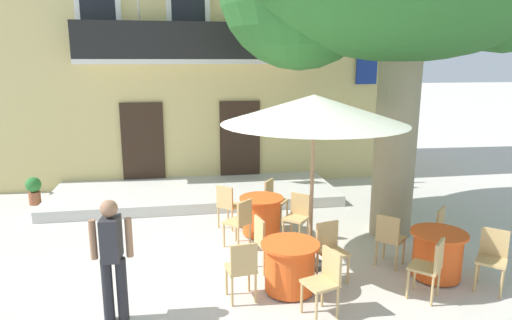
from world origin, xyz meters
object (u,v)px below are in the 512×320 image
object	(u,v)px
cafe_chair_front_1	(298,214)
ground_planter_left	(34,189)
cafe_chair_near_tree_0	(325,278)
cafe_chair_front_2	(273,198)
cafe_chair_near_tree_1	(330,247)
cafe_chair_near_tree_3	(242,267)
pedestrian_near_entrance	(112,254)
cafe_chair_middle_1	(492,255)
cafe_chair_front_3	(228,204)
cafe_chair_middle_2	(446,231)
cafe_chair_front_0	(240,220)
cafe_table_middle	(437,254)
cafe_table_front	(261,215)
cafe_chair_middle_3	(389,237)
cafe_chair_middle_0	(430,265)
cafe_chair_near_tree_2	(265,240)
cafe_table_near_tree	(290,266)
cafe_umbrella	(314,110)

from	to	relation	value
cafe_chair_front_1	ground_planter_left	size ratio (longest dim) A/B	1.36
cafe_chair_near_tree_0	ground_planter_left	size ratio (longest dim) A/B	1.36
cafe_chair_front_2	cafe_chair_near_tree_1	bearing A→B (deg)	-82.82
cafe_chair_near_tree_3	pedestrian_near_entrance	world-z (taller)	pedestrian_near_entrance
cafe_chair_near_tree_3	cafe_chair_front_1	bearing A→B (deg)	56.23
cafe_chair_near_tree_1	ground_planter_left	xyz separation A→B (m)	(-5.72, 4.81, -0.15)
cafe_chair_middle_1	cafe_chair_front_3	world-z (taller)	same
cafe_chair_near_tree_3	cafe_chair_front_1	distance (m)	2.41
cafe_chair_middle_1	cafe_chair_front_1	size ratio (longest dim) A/B	1.00
cafe_chair_middle_2	cafe_chair_front_0	bearing A→B (deg)	161.68
cafe_chair_near_tree_0	ground_planter_left	xyz separation A→B (m)	(-5.31, 5.76, -0.15)
cafe_table_middle	cafe_chair_middle_1	world-z (taller)	cafe_chair_middle_1
cafe_table_front	cafe_chair_front_3	bearing A→B (deg)	144.88
cafe_chair_near_tree_0	cafe_chair_near_tree_3	xyz separation A→B (m)	(-1.04, 0.52, 0.00)
cafe_chair_near_tree_1	cafe_table_front	size ratio (longest dim) A/B	1.05
cafe_chair_near_tree_3	cafe_chair_front_1	size ratio (longest dim) A/B	1.00
cafe_chair_front_2	pedestrian_near_entrance	size ratio (longest dim) A/B	0.55
cafe_table_middle	cafe_chair_middle_3	size ratio (longest dim) A/B	0.95
cafe_chair_middle_0	cafe_chair_middle_3	size ratio (longest dim) A/B	1.00
cafe_chair_near_tree_2	cafe_chair_middle_2	distance (m)	3.11
cafe_chair_near_tree_1	cafe_chair_middle_3	distance (m)	1.13
cafe_chair_near_tree_2	cafe_chair_middle_3	xyz separation A→B (m)	(2.04, -0.20, 0.00)
cafe_chair_near_tree_1	cafe_chair_near_tree_3	world-z (taller)	same
cafe_table_near_tree	cafe_chair_middle_0	world-z (taller)	cafe_chair_middle_0
cafe_table_near_tree	pedestrian_near_entrance	distance (m)	2.52
cafe_chair_middle_0	cafe_chair_front_3	world-z (taller)	same
cafe_umbrella	cafe_chair_middle_3	bearing A→B (deg)	-9.19
cafe_chair_front_1	cafe_table_middle	bearing A→B (deg)	-45.58
cafe_chair_near_tree_1	cafe_chair_front_1	world-z (taller)	same
cafe_chair_near_tree_3	ground_planter_left	size ratio (longest dim) A/B	1.36
cafe_chair_near_tree_2	cafe_chair_near_tree_3	world-z (taller)	same
cafe_chair_front_3	cafe_umbrella	xyz separation A→B (m)	(1.15, -1.98, 2.08)
cafe_table_middle	cafe_chair_middle_0	distance (m)	0.77
cafe_chair_middle_3	cafe_chair_front_2	bearing A→B (deg)	120.87
cafe_chair_near_tree_1	cafe_chair_middle_1	bearing A→B (deg)	-16.83
cafe_chair_near_tree_1	cafe_chair_front_2	bearing A→B (deg)	97.18
cafe_chair_middle_2	ground_planter_left	bearing A→B (deg)	150.39
cafe_chair_near_tree_0	cafe_umbrella	size ratio (longest dim) A/B	0.31
cafe_chair_near_tree_2	cafe_chair_middle_0	distance (m)	2.49
cafe_table_middle	cafe_umbrella	distance (m)	2.98
pedestrian_near_entrance	cafe_chair_middle_0	bearing A→B (deg)	-2.75
cafe_chair_near_tree_0	cafe_chair_near_tree_2	distance (m)	1.51
cafe_chair_near_tree_0	cafe_chair_middle_2	world-z (taller)	same
cafe_chair_near_tree_3	cafe_chair_front_0	xyz separation A→B (m)	(0.23, 1.88, 0.00)
cafe_chair_near_tree_3	pedestrian_near_entrance	size ratio (longest dim) A/B	0.55
cafe_chair_front_3	cafe_chair_middle_0	bearing A→B (deg)	-52.32
cafe_chair_near_tree_1	cafe_chair_near_tree_3	size ratio (longest dim) A/B	1.00
cafe_chair_middle_2	cafe_chair_near_tree_0	bearing A→B (deg)	-153.55
ground_planter_left	cafe_chair_middle_0	bearing A→B (deg)	-39.18
cafe_table_front	cafe_chair_front_1	world-z (taller)	cafe_chair_front_1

